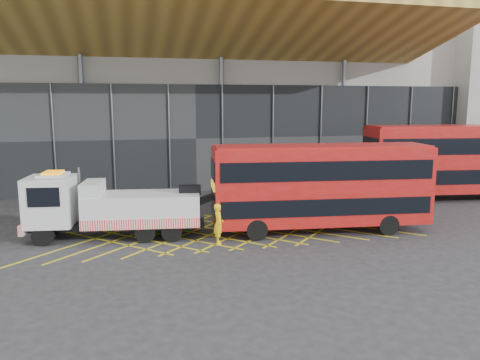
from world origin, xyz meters
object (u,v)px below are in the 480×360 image
object	(u,v)px
bus_towed	(321,184)
worker	(219,224)
recovery_truck	(108,207)
bus_second	(457,159)

from	to	relation	value
bus_towed	worker	xyz separation A→B (m)	(-5.55, -0.78, -1.55)
worker	recovery_truck	bearing A→B (deg)	71.70
bus_towed	recovery_truck	bearing A→B (deg)	178.81
recovery_truck	bus_towed	bearing A→B (deg)	0.02
bus_second	worker	distance (m)	19.25
bus_towed	worker	size ratio (longest dim) A/B	5.87
recovery_truck	bus_second	distance (m)	23.61
bus_second	bus_towed	bearing A→B (deg)	-148.90
bus_second	worker	xyz separation A→B (m)	(-18.07, -6.34, -1.88)
recovery_truck	bus_towed	xyz separation A→B (m)	(10.68, -1.38, 0.93)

